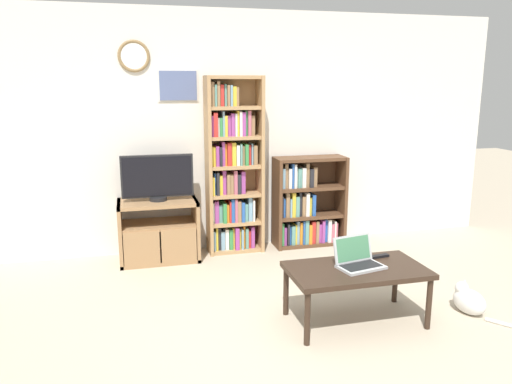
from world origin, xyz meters
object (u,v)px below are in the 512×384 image
object	(u,v)px
bookshelf_tall	(232,169)
bookshelf_short	(305,206)
coffee_table	(356,273)
remote_near_laptop	(380,256)
laptop	(358,259)
cat	(468,300)
tv_stand	(159,230)
television	(157,178)

from	to	relation	value
bookshelf_tall	bookshelf_short	distance (m)	0.96
coffee_table	bookshelf_tall	bearing A→B (deg)	106.81
remote_near_laptop	laptop	bearing A→B (deg)	-69.00
laptop	cat	xyz separation A→B (m)	(0.94, -0.12, -0.39)
bookshelf_tall	remote_near_laptop	size ratio (longest dim) A/B	11.62
tv_stand	remote_near_laptop	size ratio (longest dim) A/B	4.96
cat	remote_near_laptop	bearing A→B (deg)	142.91
tv_stand	coffee_table	size ratio (longest dim) A/B	0.77
television	bookshelf_short	world-z (taller)	television
tv_stand	coffee_table	world-z (taller)	tv_stand
tv_stand	coffee_table	bearing A→B (deg)	-52.08
coffee_table	remote_near_laptop	bearing A→B (deg)	30.82
bookshelf_tall	bookshelf_short	world-z (taller)	bookshelf_tall
coffee_table	television	bearing A→B (deg)	127.45
television	laptop	bearing A→B (deg)	-51.77
coffee_table	remote_near_laptop	xyz separation A→B (m)	(0.28, 0.17, 0.06)
television	laptop	xyz separation A→B (m)	(1.40, -1.78, -0.38)
remote_near_laptop	tv_stand	bearing A→B (deg)	-141.25
laptop	cat	size ratio (longest dim) A/B	0.76
television	cat	xyz separation A→B (m)	(2.34, -1.90, -0.77)
laptop	cat	world-z (taller)	laptop
television	cat	bearing A→B (deg)	-39.08
bookshelf_short	laptop	xyz separation A→B (m)	(-0.25, -1.88, 0.04)
bookshelf_tall	bookshelf_short	size ratio (longest dim) A/B	1.87
coffee_table	laptop	world-z (taller)	laptop
tv_stand	television	bearing A→B (deg)	62.73
laptop	cat	distance (m)	1.03
coffee_table	laptop	distance (m)	0.11
remote_near_laptop	cat	bearing A→B (deg)	61.36
television	laptop	world-z (taller)	television
bookshelf_short	remote_near_laptop	size ratio (longest dim) A/B	6.22
television	coffee_table	world-z (taller)	television
tv_stand	bookshelf_short	world-z (taller)	bookshelf_short
bookshelf_short	television	bearing A→B (deg)	-176.45
television	bookshelf_tall	world-z (taller)	bookshelf_tall
tv_stand	bookshelf_tall	xyz separation A→B (m)	(0.82, 0.13, 0.59)
coffee_table	cat	world-z (taller)	coffee_table
bookshelf_tall	remote_near_laptop	distance (m)	2.00
television	bookshelf_short	size ratio (longest dim) A/B	0.72
television	coffee_table	size ratio (longest dim) A/B	0.69
laptop	remote_near_laptop	distance (m)	0.31
television	laptop	size ratio (longest dim) A/B	1.87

